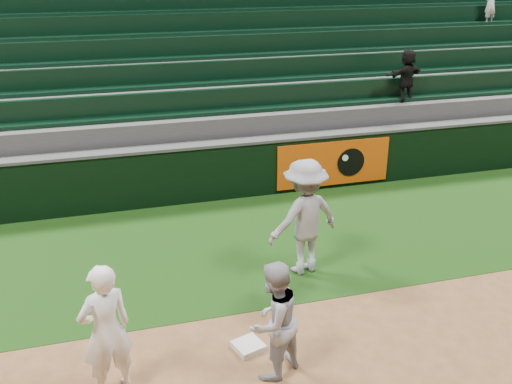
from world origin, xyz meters
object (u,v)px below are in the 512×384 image
(base_coach, at_px, (304,217))
(first_base, at_px, (248,346))
(baserunner, at_px, (273,321))
(first_baseman, at_px, (106,331))

(base_coach, bearing_deg, first_base, 36.87)
(first_base, bearing_deg, baserunner, -71.87)
(first_base, xyz_separation_m, baserunner, (0.18, -0.54, 0.74))
(first_baseman, xyz_separation_m, base_coach, (3.17, 2.03, 0.12))
(first_base, relative_size, base_coach, 0.19)
(first_base, height_order, base_coach, base_coach)
(baserunner, bearing_deg, base_coach, -149.91)
(first_base, bearing_deg, base_coach, 50.99)
(first_baseman, relative_size, base_coach, 0.89)
(first_base, distance_m, base_coach, 2.41)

